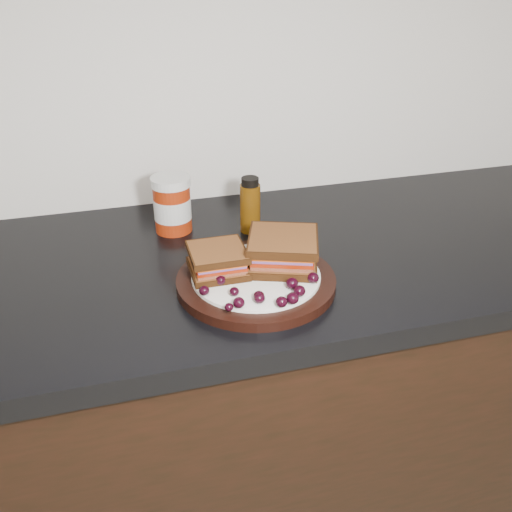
{
  "coord_description": "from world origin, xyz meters",
  "views": [
    {
      "loc": [
        0.02,
        0.76,
        1.43
      ],
      "look_at": [
        0.25,
        1.59,
        0.96
      ],
      "focal_mm": 40.0,
      "sensor_mm": 36.0,
      "label": 1
    }
  ],
  "objects_px": {
    "sandwich_left": "(218,261)",
    "condiment_jar": "(172,204)",
    "plate": "(256,281)",
    "oil_bottle": "(250,205)"
  },
  "relations": [
    {
      "from": "plate",
      "to": "sandwich_left",
      "type": "relative_size",
      "value": 2.87
    },
    {
      "from": "condiment_jar",
      "to": "oil_bottle",
      "type": "bearing_deg",
      "value": -16.1
    },
    {
      "from": "sandwich_left",
      "to": "condiment_jar",
      "type": "relative_size",
      "value": 0.82
    },
    {
      "from": "condiment_jar",
      "to": "sandwich_left",
      "type": "bearing_deg",
      "value": -79.07
    },
    {
      "from": "condiment_jar",
      "to": "oil_bottle",
      "type": "distance_m",
      "value": 0.16
    },
    {
      "from": "sandwich_left",
      "to": "oil_bottle",
      "type": "height_order",
      "value": "oil_bottle"
    },
    {
      "from": "plate",
      "to": "condiment_jar",
      "type": "height_order",
      "value": "condiment_jar"
    },
    {
      "from": "plate",
      "to": "condiment_jar",
      "type": "distance_m",
      "value": 0.29
    },
    {
      "from": "plate",
      "to": "sandwich_left",
      "type": "distance_m",
      "value": 0.08
    },
    {
      "from": "oil_bottle",
      "to": "condiment_jar",
      "type": "bearing_deg",
      "value": 163.9
    }
  ]
}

